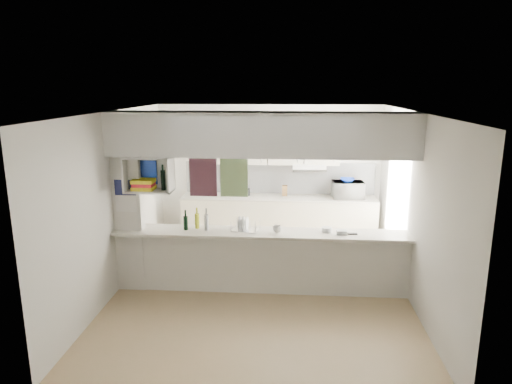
# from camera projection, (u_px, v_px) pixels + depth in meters

# --- Properties ---
(floor) EXTENTS (4.80, 4.80, 0.00)m
(floor) POSITION_uv_depth(u_px,v_px,m) (261.00, 291.00, 6.68)
(floor) COLOR tan
(floor) RESTS_ON ground
(ceiling) EXTENTS (4.80, 4.80, 0.00)m
(ceiling) POSITION_uv_depth(u_px,v_px,m) (261.00, 112.00, 6.09)
(ceiling) COLOR white
(ceiling) RESTS_ON wall_back
(wall_back) EXTENTS (4.20, 0.00, 4.20)m
(wall_back) POSITION_uv_depth(u_px,v_px,m) (269.00, 173.00, 8.72)
(wall_back) COLOR silver
(wall_back) RESTS_ON floor
(wall_left) EXTENTS (0.00, 4.80, 4.80)m
(wall_left) POSITION_uv_depth(u_px,v_px,m) (115.00, 203.00, 6.54)
(wall_left) COLOR silver
(wall_left) RESTS_ON floor
(wall_right) EXTENTS (0.00, 4.80, 4.80)m
(wall_right) POSITION_uv_depth(u_px,v_px,m) (414.00, 209.00, 6.23)
(wall_right) COLOR silver
(wall_right) RESTS_ON floor
(servery_partition) EXTENTS (4.20, 0.50, 2.60)m
(servery_partition) POSITION_uv_depth(u_px,v_px,m) (248.00, 180.00, 6.32)
(servery_partition) COLOR silver
(servery_partition) RESTS_ON floor
(cubby_shelf) EXTENTS (0.65, 0.35, 0.50)m
(cubby_shelf) POSITION_uv_depth(u_px,v_px,m) (148.00, 176.00, 6.35)
(cubby_shelf) COLOR white
(cubby_shelf) RESTS_ON bulkhead
(kitchen_run) EXTENTS (3.60, 0.63, 2.24)m
(kitchen_run) POSITION_uv_depth(u_px,v_px,m) (277.00, 201.00, 8.56)
(kitchen_run) COLOR beige
(kitchen_run) RESTS_ON floor
(microwave) EXTENTS (0.59, 0.42, 0.31)m
(microwave) POSITION_uv_depth(u_px,v_px,m) (348.00, 190.00, 8.36)
(microwave) COLOR white
(microwave) RESTS_ON bench_top
(bowl) EXTENTS (0.27, 0.27, 0.07)m
(bowl) POSITION_uv_depth(u_px,v_px,m) (347.00, 180.00, 8.29)
(bowl) COLOR navy
(bowl) RESTS_ON microwave
(dish_rack) EXTENTS (0.42, 0.35, 0.20)m
(dish_rack) POSITION_uv_depth(u_px,v_px,m) (245.00, 225.00, 6.53)
(dish_rack) COLOR silver
(dish_rack) RESTS_ON breakfast_bar
(cup) EXTENTS (0.13, 0.13, 0.09)m
(cup) POSITION_uv_depth(u_px,v_px,m) (277.00, 229.00, 6.39)
(cup) COLOR white
(cup) RESTS_ON dish_rack
(wine_bottles) EXTENTS (0.36, 0.14, 0.32)m
(wine_bottles) POSITION_uv_depth(u_px,v_px,m) (197.00, 222.00, 6.55)
(wine_bottles) COLOR black
(wine_bottles) RESTS_ON breakfast_bar
(plastic_tubs) EXTENTS (0.49, 0.22, 0.07)m
(plastic_tubs) POSITION_uv_depth(u_px,v_px,m) (333.00, 231.00, 6.40)
(plastic_tubs) COLOR silver
(plastic_tubs) RESTS_ON breakfast_bar
(utensil_jar) EXTENTS (0.10, 0.10, 0.14)m
(utensil_jar) POSITION_uv_depth(u_px,v_px,m) (247.00, 192.00, 8.57)
(utensil_jar) COLOR black
(utensil_jar) RESTS_ON bench_top
(knife_block) EXTENTS (0.10, 0.08, 0.20)m
(knife_block) POSITION_uv_depth(u_px,v_px,m) (285.00, 191.00, 8.54)
(knife_block) COLOR brown
(knife_block) RESTS_ON bench_top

